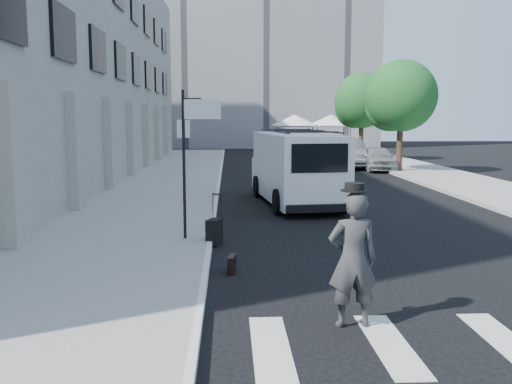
{
  "coord_description": "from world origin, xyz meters",
  "views": [
    {
      "loc": [
        -1.54,
        -10.2,
        3.03
      ],
      "look_at": [
        -0.92,
        2.85,
        1.3
      ],
      "focal_mm": 40.0,
      "sensor_mm": 36.0,
      "label": 1
    }
  ],
  "objects": [
    {
      "name": "sidewalk_right",
      "position": [
        9.0,
        20.0,
        0.07
      ],
      "size": [
        4.0,
        56.0,
        0.15
      ],
      "primitive_type": "cube",
      "color": "gray",
      "rests_on": "ground"
    },
    {
      "name": "parked_car_b",
      "position": [
        5.5,
        23.62,
        0.85
      ],
      "size": [
        1.93,
        5.22,
        1.7
      ],
      "primitive_type": "imported",
      "rotation": [
        0.0,
        0.0,
        0.02
      ],
      "color": "#56585E",
      "rests_on": "ground"
    },
    {
      "name": "briefcase",
      "position": [
        -1.5,
        0.64,
        0.17
      ],
      "size": [
        0.19,
        0.45,
        0.34
      ],
      "primitive_type": "cube",
      "rotation": [
        0.0,
        0.0,
        -0.15
      ],
      "color": "black",
      "rests_on": "ground"
    },
    {
      "name": "parked_car_c",
      "position": [
        5.0,
        32.01,
        0.66
      ],
      "size": [
        2.0,
        4.63,
        1.33
      ],
      "primitive_type": "imported",
      "rotation": [
        0.0,
        0.0,
        -0.03
      ],
      "color": "gray",
      "rests_on": "ground"
    },
    {
      "name": "building_left",
      "position": [
        -11.5,
        18.0,
        6.0
      ],
      "size": [
        10.0,
        44.0,
        12.0
      ],
      "primitive_type": "cube",
      "color": "gray",
      "rests_on": "ground"
    },
    {
      "name": "tree_far",
      "position": [
        7.5,
        29.15,
        3.97
      ],
      "size": [
        3.8,
        3.83,
        6.03
      ],
      "color": "black",
      "rests_on": "ground"
    },
    {
      "name": "building_far",
      "position": [
        2.0,
        50.0,
        12.5
      ],
      "size": [
        22.0,
        12.0,
        25.0
      ],
      "primitive_type": "cube",
      "color": "slate",
      "rests_on": "ground"
    },
    {
      "name": "sign_pole",
      "position": [
        -2.36,
        3.2,
        2.65
      ],
      "size": [
        1.03,
        0.07,
        3.5
      ],
      "color": "black",
      "rests_on": "sidewalk_left"
    },
    {
      "name": "parked_car_a",
      "position": [
        6.8,
        21.59,
        0.7
      ],
      "size": [
        1.71,
        4.14,
        1.4
      ],
      "primitive_type": "imported",
      "rotation": [
        0.0,
        0.0,
        -0.01
      ],
      "color": "#989C9F",
      "rests_on": "ground"
    },
    {
      "name": "ground",
      "position": [
        0.0,
        0.0,
        0.0
      ],
      "size": [
        120.0,
        120.0,
        0.0
      ],
      "primitive_type": "plane",
      "color": "black",
      "rests_on": "ground"
    },
    {
      "name": "sidewalk_left",
      "position": [
        -4.25,
        16.0,
        0.07
      ],
      "size": [
        4.5,
        48.0,
        0.15
      ],
      "primitive_type": "cube",
      "color": "gray",
      "rests_on": "ground"
    },
    {
      "name": "businessman",
      "position": [
        0.23,
        -2.29,
        0.99
      ],
      "size": [
        0.74,
        0.51,
        1.98
      ],
      "primitive_type": "imported",
      "rotation": [
        0.0,
        0.0,
        3.19
      ],
      "color": "#323235",
      "rests_on": "ground"
    },
    {
      "name": "tree_near",
      "position": [
        7.5,
        20.15,
        3.97
      ],
      "size": [
        3.8,
        3.83,
        6.03
      ],
      "color": "black",
      "rests_on": "ground"
    },
    {
      "name": "tent_left",
      "position": [
        4.0,
        38.0,
        2.71
      ],
      "size": [
        4.0,
        4.0,
        3.2
      ],
      "color": "black",
      "rests_on": "ground"
    },
    {
      "name": "tent_right",
      "position": [
        7.2,
        38.5,
        2.71
      ],
      "size": [
        4.0,
        4.0,
        3.2
      ],
      "color": "black",
      "rests_on": "ground"
    },
    {
      "name": "suitcase",
      "position": [
        -1.9,
        3.0,
        0.32
      ],
      "size": [
        0.41,
        0.51,
        1.22
      ],
      "rotation": [
        0.0,
        0.0,
        -0.37
      ],
      "color": "black",
      "rests_on": "ground"
    },
    {
      "name": "cargo_van",
      "position": [
        0.77,
        9.49,
        1.27
      ],
      "size": [
        2.86,
        6.73,
        2.45
      ],
      "rotation": [
        0.0,
        0.0,
        0.11
      ],
      "color": "white",
      "rests_on": "ground"
    }
  ]
}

